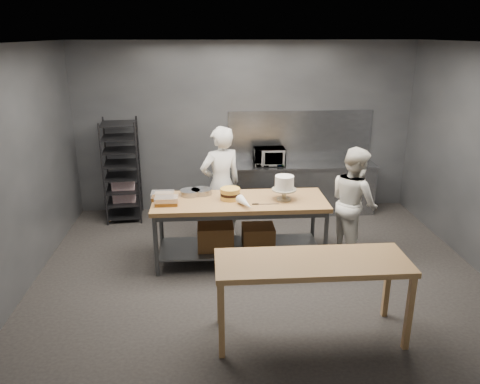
% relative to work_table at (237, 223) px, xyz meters
% --- Properties ---
extents(ground, '(6.00, 6.00, 0.00)m').
position_rel_work_table_xyz_m(ground, '(0.28, -0.34, -0.57)').
color(ground, black).
rests_on(ground, ground).
extents(back_wall, '(6.00, 0.04, 3.00)m').
position_rel_work_table_xyz_m(back_wall, '(0.28, 2.16, 0.93)').
color(back_wall, '#4C4F54').
rests_on(back_wall, ground).
extents(work_table, '(2.40, 0.90, 0.92)m').
position_rel_work_table_xyz_m(work_table, '(0.00, 0.00, 0.00)').
color(work_table, olive).
rests_on(work_table, ground).
extents(near_counter, '(2.00, 0.70, 0.90)m').
position_rel_work_table_xyz_m(near_counter, '(0.65, -1.82, 0.24)').
color(near_counter, olive).
rests_on(near_counter, ground).
extents(back_counter, '(2.60, 0.60, 0.90)m').
position_rel_work_table_xyz_m(back_counter, '(1.28, 1.84, -0.12)').
color(back_counter, slate).
rests_on(back_counter, ground).
extents(splashback_panel, '(2.60, 0.02, 0.90)m').
position_rel_work_table_xyz_m(splashback_panel, '(1.28, 2.14, 0.78)').
color(splashback_panel, slate).
rests_on(splashback_panel, back_counter).
extents(speed_rack, '(0.66, 0.70, 1.75)m').
position_rel_work_table_xyz_m(speed_rack, '(-1.87, 1.76, 0.28)').
color(speed_rack, black).
rests_on(speed_rack, ground).
extents(chef_behind, '(0.78, 0.65, 1.81)m').
position_rel_work_table_xyz_m(chef_behind, '(-0.20, 0.73, 0.34)').
color(chef_behind, silver).
rests_on(chef_behind, ground).
extents(chef_right, '(0.79, 0.92, 1.62)m').
position_rel_work_table_xyz_m(chef_right, '(1.68, 0.09, 0.24)').
color(chef_right, silver).
rests_on(chef_right, ground).
extents(microwave, '(0.54, 0.37, 0.30)m').
position_rel_work_table_xyz_m(microwave, '(0.68, 1.84, 0.48)').
color(microwave, black).
rests_on(microwave, back_counter).
extents(frosted_cake_stand, '(0.34, 0.34, 0.34)m').
position_rel_work_table_xyz_m(frosted_cake_stand, '(0.64, -0.03, 0.57)').
color(frosted_cake_stand, '#A69E85').
rests_on(frosted_cake_stand, work_table).
extents(layer_cake, '(0.27, 0.27, 0.16)m').
position_rel_work_table_xyz_m(layer_cake, '(-0.10, 0.04, 0.43)').
color(layer_cake, '#F3C04D').
rests_on(layer_cake, work_table).
extents(cake_pans, '(0.45, 0.33, 0.07)m').
position_rel_work_table_xyz_m(cake_pans, '(-0.57, 0.27, 0.39)').
color(cake_pans, gray).
rests_on(cake_pans, work_table).
extents(piping_bag, '(0.23, 0.40, 0.12)m').
position_rel_work_table_xyz_m(piping_bag, '(0.09, -0.30, 0.41)').
color(piping_bag, white).
rests_on(piping_bag, work_table).
extents(offset_spatula, '(0.36, 0.02, 0.02)m').
position_rel_work_table_xyz_m(offset_spatula, '(0.32, -0.20, 0.35)').
color(offset_spatula, slate).
rests_on(offset_spatula, work_table).
extents(pastry_clamshells, '(0.38, 0.42, 0.11)m').
position_rel_work_table_xyz_m(pastry_clamshells, '(-0.99, -0.02, 0.40)').
color(pastry_clamshells, brown).
rests_on(pastry_clamshells, work_table).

